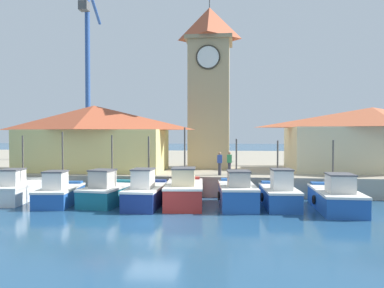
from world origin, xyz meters
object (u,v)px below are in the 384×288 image
object	(u,v)px
port_crane_near	(88,91)
dock_worker_along_quay	(229,163)
fishing_boat_right_inner	(279,194)
clock_tower	(209,84)
fishing_boat_left_outer	(60,193)
warehouse_right	(372,138)
fishing_boat_far_left	(18,189)
warehouse_left	(94,137)
fishing_boat_left_inner	(108,192)
dock_worker_near_tower	(220,163)
fishing_boat_right_outer	(336,197)
fishing_boat_center	(184,192)
fishing_boat_mid_left	(146,193)
fishing_boat_mid_right	(237,193)

from	to	relation	value
port_crane_near	dock_worker_along_quay	distance (m)	23.45
fishing_boat_right_inner	clock_tower	distance (m)	13.18
fishing_boat_left_outer	warehouse_right	bearing A→B (deg)	23.74
fishing_boat_far_left	fishing_boat_left_outer	distance (m)	3.24
dock_worker_along_quay	fishing_boat_left_outer	bearing A→B (deg)	-153.94
fishing_boat_left_outer	warehouse_left	world-z (taller)	warehouse_left
fishing_boat_far_left	dock_worker_along_quay	xyz separation A→B (m)	(13.22, 4.09, 1.49)
fishing_boat_left_inner	dock_worker_near_tower	size ratio (longest dim) A/B	2.83
clock_tower	fishing_boat_left_outer	bearing A→B (deg)	-129.26
fishing_boat_far_left	fishing_boat_right_outer	xyz separation A→B (m)	(19.12, -0.91, 0.01)
fishing_boat_center	fishing_boat_right_outer	distance (m)	8.52
fishing_boat_mid_left	dock_worker_near_tower	xyz separation A→B (m)	(4.12, 4.59, 1.44)
fishing_boat_far_left	warehouse_left	distance (m)	7.40
fishing_boat_right_outer	clock_tower	distance (m)	14.97
fishing_boat_far_left	dock_worker_near_tower	xyz separation A→B (m)	(12.56, 3.72, 1.49)
clock_tower	port_crane_near	bearing A→B (deg)	145.60
fishing_boat_center	fishing_boat_mid_right	size ratio (longest dim) A/B	1.09
fishing_boat_right_outer	port_crane_near	xyz separation A→B (m)	(-22.25, 20.29, 8.48)
fishing_boat_right_inner	dock_worker_near_tower	distance (m)	5.54
fishing_boat_mid_right	fishing_boat_right_inner	xyz separation A→B (m)	(2.42, 0.24, -0.03)
fishing_boat_mid_right	clock_tower	size ratio (longest dim) A/B	0.30
fishing_boat_right_outer	clock_tower	world-z (taller)	clock_tower
fishing_boat_right_outer	dock_worker_near_tower	world-z (taller)	fishing_boat_right_outer
fishing_boat_right_inner	dock_worker_along_quay	xyz separation A→B (m)	(-2.91, 4.34, 1.45)
fishing_boat_left_outer	clock_tower	world-z (taller)	clock_tower
fishing_boat_mid_right	fishing_boat_right_inner	world-z (taller)	fishing_boat_mid_right
fishing_boat_right_inner	warehouse_right	world-z (taller)	warehouse_right
fishing_boat_far_left	fishing_boat_mid_left	size ratio (longest dim) A/B	1.05
clock_tower	dock_worker_near_tower	size ratio (longest dim) A/B	9.30
port_crane_near	dock_worker_near_tower	distance (m)	23.24
warehouse_right	dock_worker_along_quay	world-z (taller)	warehouse_right
warehouse_left	dock_worker_near_tower	size ratio (longest dim) A/B	7.00
port_crane_near	fishing_boat_far_left	bearing A→B (deg)	-80.83
clock_tower	warehouse_left	distance (m)	10.45
fishing_boat_left_inner	warehouse_right	world-z (taller)	warehouse_right
fishing_boat_center	dock_worker_along_quay	distance (m)	5.38
fishing_boat_center	fishing_boat_right_outer	world-z (taller)	fishing_boat_center
fishing_boat_right_outer	warehouse_right	xyz separation A→B (m)	(5.19, 9.38, 3.16)
fishing_boat_mid_left	clock_tower	distance (m)	13.17
warehouse_left	dock_worker_near_tower	bearing A→B (deg)	-13.48
fishing_boat_far_left	warehouse_left	xyz separation A→B (m)	(2.64, 6.10, 3.26)
fishing_boat_left_inner	warehouse_right	xyz separation A→B (m)	(18.36, 8.83, 3.16)
warehouse_right	dock_worker_near_tower	world-z (taller)	warehouse_right
fishing_boat_center	clock_tower	world-z (taller)	clock_tower
fishing_boat_left_inner	port_crane_near	xyz separation A→B (m)	(-9.07, 19.74, 8.48)
fishing_boat_center	warehouse_left	world-z (taller)	warehouse_left
fishing_boat_mid_right	dock_worker_near_tower	size ratio (longest dim) A/B	2.83
fishing_boat_left_inner	port_crane_near	distance (m)	23.32
fishing_boat_mid_left	dock_worker_near_tower	world-z (taller)	fishing_boat_mid_left
fishing_boat_mid_right	port_crane_near	size ratio (longest dim) A/B	0.23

